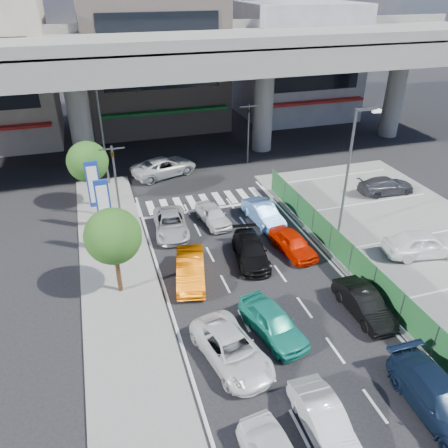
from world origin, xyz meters
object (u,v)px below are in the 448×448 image
object	(u,v)px
signboard_near	(104,207)
sedan_black_mid	(251,251)
minivan_navy_back	(440,399)
taxi_orange_left	(190,269)
traffic_light_left	(114,165)
sedan_white_front_mid	(213,215)
traffic_light_right	(249,119)
crossing_wagon_silver	(164,167)
traffic_cone	(326,236)
tree_far	(88,162)
sedan_white_mid_left	(232,349)
parked_sedan_white	(423,243)
parked_sedan_dgrey	(386,185)
street_lamp_right	(351,163)
kei_truck_front_right	(263,214)
taxi_teal_mid	(273,322)
street_lamp_left	(104,125)
signboard_far	(94,186)
taxi_orange_right	(293,243)
hatch_black_mid_right	(364,304)
tree_near	(113,236)
hatch_white_back_mid	(325,421)
wagon_silver_front_left	(171,224)

from	to	relation	value
signboard_near	sedan_black_mid	world-z (taller)	signboard_near
minivan_navy_back	taxi_orange_left	bearing A→B (deg)	124.22
traffic_light_left	sedan_white_front_mid	distance (m)	7.13
traffic_light_right	minivan_navy_back	distance (m)	26.17
traffic_light_left	crossing_wagon_silver	size ratio (longest dim) A/B	0.97
minivan_navy_back	sedan_black_mid	xyz separation A→B (m)	(-3.15, 11.66, -0.07)
minivan_navy_back	traffic_cone	size ratio (longest dim) A/B	6.39
traffic_light_left	tree_far	xyz separation A→B (m)	(-1.60, 2.50, -0.55)
sedan_white_mid_left	parked_sedan_white	distance (m)	13.87
crossing_wagon_silver	parked_sedan_dgrey	bearing A→B (deg)	-137.78
tree_far	crossing_wagon_silver	distance (m)	7.58
street_lamp_right	traffic_light_right	bearing A→B (deg)	97.34
kei_truck_front_right	taxi_teal_mid	bearing A→B (deg)	-115.32
street_lamp_right	signboard_near	world-z (taller)	street_lamp_right
street_lamp_right	parked_sedan_dgrey	distance (m)	8.40
street_lamp_left	traffic_cone	xyz separation A→B (m)	(11.93, -12.83, -4.34)
taxi_teal_mid	parked_sedan_dgrey	size ratio (longest dim) A/B	0.94
street_lamp_right	crossing_wagon_silver	xyz separation A→B (m)	(-9.14, 12.55, -4.02)
signboard_far	taxi_orange_right	size ratio (longest dim) A/B	1.27
tree_far	street_lamp_right	bearing A→B (deg)	-29.58
signboard_near	hatch_black_mid_right	world-z (taller)	signboard_near
taxi_orange_right	sedan_white_front_mid	xyz separation A→B (m)	(-3.53, 4.84, -0.02)
tree_near	kei_truck_front_right	world-z (taller)	tree_near
traffic_light_right	sedan_black_mid	xyz separation A→B (m)	(-5.01, -14.24, -3.31)
traffic_light_right	tree_near	bearing A→B (deg)	-129.81
hatch_black_mid_right	crossing_wagon_silver	size ratio (longest dim) A/B	0.72
hatch_white_back_mid	kei_truck_front_right	xyz separation A→B (m)	(3.70, 15.06, 0.06)
sedan_white_front_mid	traffic_cone	bearing A→B (deg)	-45.65
street_lamp_left	parked_sedan_dgrey	distance (m)	21.57
traffic_light_right	sedan_white_mid_left	size ratio (longest dim) A/B	1.14
hatch_white_back_mid	sedan_black_mid	distance (m)	11.24
tree_far	minivan_navy_back	bearing A→B (deg)	-61.88
traffic_light_right	taxi_orange_left	bearing A→B (deg)	-120.18
sedan_white_mid_left	taxi_teal_mid	world-z (taller)	taxi_teal_mid
hatch_white_back_mid	signboard_far	bearing A→B (deg)	111.40
traffic_light_left	signboard_far	bearing A→B (deg)	-144.30
tree_far	sedan_black_mid	bearing A→B (deg)	-49.60
hatch_black_mid_right	parked_sedan_white	world-z (taller)	parked_sedan_white
parked_sedan_dgrey	traffic_cone	bearing A→B (deg)	124.82
street_lamp_right	taxi_teal_mid	distance (m)	11.38
street_lamp_left	wagon_silver_front_left	size ratio (longest dim) A/B	1.81
hatch_white_back_mid	sedan_black_mid	world-z (taller)	sedan_black_mid
minivan_navy_back	sedan_black_mid	distance (m)	12.08
street_lamp_right	signboard_far	world-z (taller)	street_lamp_right
hatch_white_back_mid	minivan_navy_back	distance (m)	4.52
traffic_light_right	tree_near	xyz separation A→B (m)	(-12.50, -15.00, -0.55)
sedan_white_front_mid	crossing_wagon_silver	size ratio (longest dim) A/B	0.67
street_lamp_right	parked_sedan_dgrey	xyz separation A→B (m)	(6.13, 4.04, -4.09)
hatch_white_back_mid	taxi_teal_mid	bearing A→B (deg)	87.91
hatch_white_back_mid	street_lamp_right	bearing A→B (deg)	57.25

